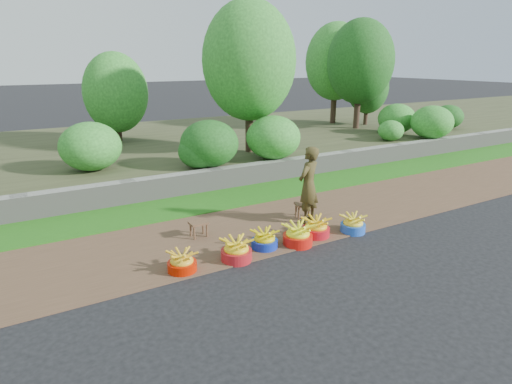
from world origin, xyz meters
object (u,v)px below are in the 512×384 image
basin_f (353,224)px  stool_right (304,206)px  basin_e (316,228)px  basin_c (265,240)px  basin_b (236,251)px  basin_a (182,263)px  basin_d (298,236)px  stool_left (199,225)px  vendor_woman (308,185)px

basin_f → stool_right: bearing=110.1°
basin_e → stool_right: basin_e is taller
basin_c → basin_b: bearing=-165.4°
basin_a → basin_d: bearing=-2.0°
stool_left → stool_right: stool_right is taller
basin_f → stool_left: 2.99m
basin_f → vendor_woman: vendor_woman is taller
stool_right → basin_e: bearing=-112.4°
basin_e → vendor_woman: 0.98m
vendor_woman → basin_b: bearing=-3.5°
stool_left → basin_e: bearing=-29.2°
basin_d → basin_b: bearing=-179.9°
basin_e → basin_f: 0.78m
basin_d → basin_f: basin_d is taller
basin_e → basin_f: basin_e is taller
basin_e → stool_left: size_ratio=1.54×
basin_e → basin_a: bearing=-178.9°
basin_e → basin_f: bearing=-13.5°
basin_b → basin_e: (1.78, 0.13, -0.00)m
basin_f → basin_a: bearing=177.8°
stool_left → stool_right: (2.31, -0.19, 0.03)m
stool_right → basin_a: bearing=-162.9°
basin_b → basin_d: basin_d is taller
basin_c → stool_left: (-0.82, 1.04, 0.10)m
basin_c → basin_e: bearing=-2.0°
basin_a → basin_b: (0.93, -0.08, 0.02)m
stool_right → basin_b: bearing=-154.5°
basin_c → stool_right: basin_c is taller
basin_b → basin_c: basin_b is taller
basin_a → stool_left: bearing=56.0°
vendor_woman → basin_c: bearing=-0.5°
basin_a → vendor_woman: bearing=13.8°
basin_c → basin_f: (1.88, -0.22, 0.00)m
basin_e → stool_right: bearing=67.6°
basin_a → basin_c: (1.59, 0.09, 0.00)m
basin_d → basin_f: bearing=-2.3°
basin_f → stool_left: basin_f is taller
basin_c → stool_left: size_ratio=1.40×
basin_d → vendor_woman: 1.32m
basin_c → stool_right: size_ratio=1.06×
basin_b → basin_d: 1.26m
stool_left → basin_b: bearing=-82.2°
basin_e → vendor_woman: bearing=66.1°
basin_c → stool_right: (1.49, 0.85, 0.12)m
basin_f → stool_right: size_ratio=1.09×
basin_b → basin_e: size_ratio=1.01×
basin_d → basin_e: 0.53m
basin_b → stool_left: basin_b is taller
vendor_woman → basin_d: bearing=19.9°
basin_a → basin_f: 3.47m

